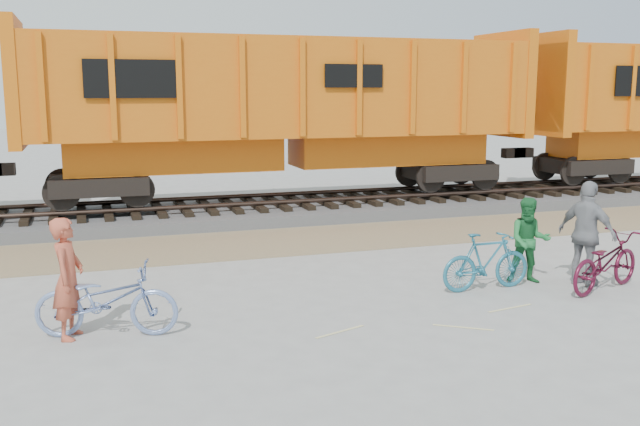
# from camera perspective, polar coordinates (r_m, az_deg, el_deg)

# --- Properties ---
(ground) EXTENTS (120.00, 120.00, 0.00)m
(ground) POSITION_cam_1_polar(r_m,az_deg,el_deg) (11.60, 4.94, -7.70)
(ground) COLOR #9E9E99
(ground) RESTS_ON ground
(gravel_strip) EXTENTS (120.00, 3.00, 0.02)m
(gravel_strip) POSITION_cam_1_polar(r_m,az_deg,el_deg) (16.62, -2.58, -2.25)
(gravel_strip) COLOR #9A7E5F
(gravel_strip) RESTS_ON ground
(ballast_bed) EXTENTS (120.00, 4.00, 0.30)m
(ballast_bed) POSITION_cam_1_polar(r_m,az_deg,el_deg) (19.92, -5.34, 0.16)
(ballast_bed) COLOR slate
(ballast_bed) RESTS_ON ground
(track) EXTENTS (120.00, 2.60, 0.24)m
(track) POSITION_cam_1_polar(r_m,az_deg,el_deg) (19.87, -5.35, 1.08)
(track) COLOR black
(track) RESTS_ON ballast_bed
(hopper_car_center) EXTENTS (14.00, 3.13, 4.65)m
(hopper_car_center) POSITION_cam_1_polar(r_m,az_deg,el_deg) (19.88, -2.76, 8.44)
(hopper_car_center) COLOR black
(hopper_car_center) RESTS_ON track
(bicycle_blue) EXTENTS (2.13, 1.19, 1.06)m
(bicycle_blue) POSITION_cam_1_polar(r_m,az_deg,el_deg) (10.66, -16.71, -6.69)
(bicycle_blue) COLOR #7289BD
(bicycle_blue) RESTS_ON ground
(bicycle_teal) EXTENTS (1.73, 0.52, 1.03)m
(bicycle_teal) POSITION_cam_1_polar(r_m,az_deg,el_deg) (12.85, 13.16, -3.79)
(bicycle_teal) COLOR #246B84
(bicycle_teal) RESTS_ON ground
(bicycle_maroon) EXTENTS (2.07, 1.32, 1.03)m
(bicycle_maroon) POSITION_cam_1_polar(r_m,az_deg,el_deg) (13.45, 21.86, -3.65)
(bicycle_maroon) COLOR #4C0E24
(bicycle_maroon) RESTS_ON ground
(person_solo) EXTENTS (0.57, 0.72, 1.74)m
(person_solo) POSITION_cam_1_polar(r_m,az_deg,el_deg) (10.67, -19.51, -4.95)
(person_solo) COLOR #B84D35
(person_solo) RESTS_ON ground
(person_man) EXTENTS (0.94, 0.87, 1.57)m
(person_man) POSITION_cam_1_polar(r_m,az_deg,el_deg) (13.50, 16.39, -2.13)
(person_man) COLOR #1D6731
(person_man) RESTS_ON ground
(person_woman) EXTENTS (0.82, 1.20, 1.90)m
(person_woman) POSITION_cam_1_polar(r_m,az_deg,el_deg) (13.60, 20.58, -1.55)
(person_woman) COLOR gray
(person_woman) RESTS_ON ground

